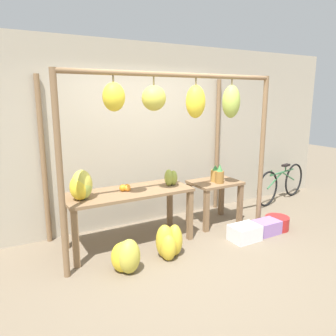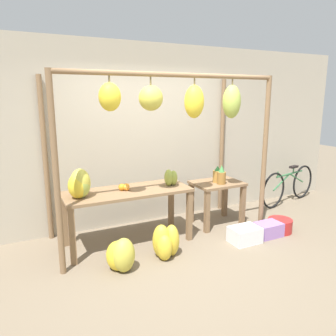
# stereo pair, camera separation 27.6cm
# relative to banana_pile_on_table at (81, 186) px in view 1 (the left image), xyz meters

# --- Properties ---
(ground_plane) EXTENTS (20.00, 20.00, 0.00)m
(ground_plane) POSITION_rel_banana_pile_on_table_xyz_m (1.14, -0.83, -0.93)
(ground_plane) COLOR #756651
(shop_wall_back) EXTENTS (8.00, 0.08, 2.80)m
(shop_wall_back) POSITION_rel_banana_pile_on_table_xyz_m (1.14, 0.77, 0.47)
(shop_wall_back) COLOR #B2A893
(shop_wall_back) RESTS_ON ground_plane
(stall_awning) EXTENTS (3.00, 1.24, 2.28)m
(stall_awning) POSITION_rel_banana_pile_on_table_xyz_m (1.17, -0.23, 0.80)
(stall_awning) COLOR brown
(stall_awning) RESTS_ON ground_plane
(display_table_main) EXTENTS (1.71, 0.67, 0.76)m
(display_table_main) POSITION_rel_banana_pile_on_table_xyz_m (0.64, 0.04, -0.28)
(display_table_main) COLOR brown
(display_table_main) RESTS_ON ground_plane
(display_table_side) EXTENTS (0.76, 0.57, 0.69)m
(display_table_side) POSITION_rel_banana_pile_on_table_xyz_m (2.13, 0.10, -0.40)
(display_table_side) COLOR brown
(display_table_side) RESTS_ON ground_plane
(banana_pile_on_table) EXTENTS (0.39, 0.42, 0.37)m
(banana_pile_on_table) POSITION_rel_banana_pile_on_table_xyz_m (0.00, 0.00, 0.00)
(banana_pile_on_table) COLOR gold
(banana_pile_on_table) RESTS_ON display_table_main
(orange_pile) EXTENTS (0.16, 0.13, 0.09)m
(orange_pile) POSITION_rel_banana_pile_on_table_xyz_m (0.61, 0.06, -0.12)
(orange_pile) COLOR orange
(orange_pile) RESTS_ON display_table_main
(pineapple_cluster) EXTENTS (0.14, 0.25, 0.30)m
(pineapple_cluster) POSITION_rel_banana_pile_on_table_xyz_m (2.12, 0.03, -0.12)
(pineapple_cluster) COLOR olive
(pineapple_cluster) RESTS_ON display_table_side
(banana_pile_ground_left) EXTENTS (0.42, 0.46, 0.41)m
(banana_pile_ground_left) POSITION_rel_banana_pile_on_table_xyz_m (0.31, -0.62, -0.74)
(banana_pile_ground_left) COLOR yellow
(banana_pile_ground_left) RESTS_ON ground_plane
(banana_pile_ground_right) EXTENTS (0.41, 0.38, 0.44)m
(banana_pile_ground_right) POSITION_rel_banana_pile_on_table_xyz_m (0.91, -0.57, -0.72)
(banana_pile_ground_right) COLOR gold
(banana_pile_ground_right) RESTS_ON ground_plane
(fruit_crate_white) EXTENTS (0.42, 0.30, 0.22)m
(fruit_crate_white) POSITION_rel_banana_pile_on_table_xyz_m (2.09, -0.66, -0.81)
(fruit_crate_white) COLOR silver
(fruit_crate_white) RESTS_ON ground_plane
(blue_bucket) EXTENTS (0.36, 0.36, 0.20)m
(blue_bucket) POSITION_rel_banana_pile_on_table_xyz_m (2.81, -0.60, -0.83)
(blue_bucket) COLOR #AD2323
(blue_bucket) RESTS_ON ground_plane
(parked_bicycle) EXTENTS (1.63, 0.40, 0.71)m
(parked_bicycle) POSITION_rel_banana_pile_on_table_xyz_m (3.97, 0.37, -0.58)
(parked_bicycle) COLOR black
(parked_bicycle) RESTS_ON ground_plane
(papaya_pile) EXTENTS (0.24, 0.18, 0.24)m
(papaya_pile) POSITION_rel_banana_pile_on_table_xyz_m (1.27, 0.01, -0.05)
(papaya_pile) COLOR #93A33D
(papaya_pile) RESTS_ON display_table_main
(fruit_crate_purple) EXTENTS (0.37, 0.27, 0.20)m
(fruit_crate_purple) POSITION_rel_banana_pile_on_table_xyz_m (2.54, -0.64, -0.83)
(fruit_crate_purple) COLOR #9970B7
(fruit_crate_purple) RESTS_ON ground_plane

